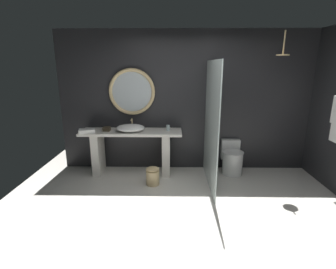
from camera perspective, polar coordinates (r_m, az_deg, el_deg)
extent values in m
plane|color=silver|center=(3.54, 5.61, -18.79)|extent=(5.76, 5.76, 0.00)
cube|color=#232326|center=(4.88, 4.28, 7.21)|extent=(4.80, 0.10, 2.60)
cube|color=silver|center=(4.71, -8.20, 0.55)|extent=(1.83, 0.52, 0.05)
cube|color=silver|center=(4.96, -15.29, -4.01)|extent=(0.14, 0.44, 0.77)
cube|color=silver|center=(4.77, -0.43, -4.25)|extent=(0.14, 0.44, 0.77)
ellipsoid|color=white|center=(4.66, -8.36, 1.47)|extent=(0.51, 0.42, 0.12)
cylinder|color=#D6B77F|center=(4.83, -8.02, 2.41)|extent=(0.02, 0.02, 0.19)
cylinder|color=#D6B77F|center=(4.76, -8.17, 3.28)|extent=(0.02, 0.12, 0.02)
cylinder|color=silver|center=(4.65, 0.01, 1.49)|extent=(0.06, 0.06, 0.11)
cube|color=#3D3323|center=(4.78, -13.52, 1.22)|extent=(0.12, 0.14, 0.07)
torus|color=#D6B77F|center=(4.82, -8.07, 9.40)|extent=(0.86, 0.07, 0.86)
cylinder|color=#B2BCC1|center=(4.83, -8.05, 9.42)|extent=(0.75, 0.01, 0.75)
cube|color=silver|center=(4.22, 9.58, 2.01)|extent=(0.02, 1.43, 2.06)
cylinder|color=#D6B77F|center=(4.62, 24.51, 18.20)|extent=(0.02, 0.02, 0.36)
cylinder|color=#D6B77F|center=(4.61, 24.24, 15.86)|extent=(0.20, 0.20, 0.02)
cylinder|color=white|center=(4.93, 14.17, -6.21)|extent=(0.37, 0.37, 0.43)
ellipsoid|color=white|center=(4.86, 14.34, -3.75)|extent=(0.39, 0.42, 0.02)
cube|color=white|center=(5.11, 13.67, -3.12)|extent=(0.35, 0.15, 0.39)
cylinder|color=#D6B77F|center=(4.43, -3.42, -9.54)|extent=(0.23, 0.23, 0.25)
ellipsoid|color=#D6B77F|center=(4.36, -3.45, -7.72)|extent=(0.23, 0.23, 0.07)
cube|color=white|center=(4.73, -17.61, 0.74)|extent=(0.32, 0.25, 0.07)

